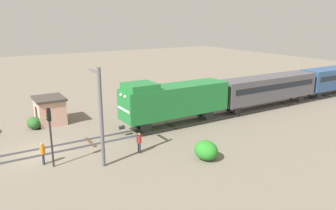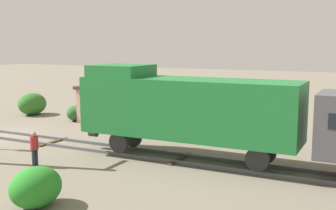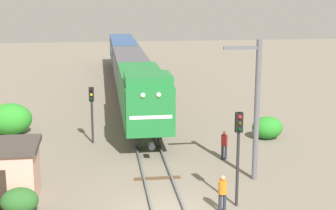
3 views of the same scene
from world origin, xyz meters
name	(u,v)px [view 1 (image 1 of 3)]	position (x,y,z in m)	size (l,w,h in m)	color
ground_plane	(40,153)	(0.00, 0.00, 0.00)	(151.02, 151.02, 0.00)	#756B5B
railway_track	(40,152)	(0.00, 0.00, 0.07)	(2.40, 100.68, 0.16)	#595960
locomotive	(174,99)	(0.00, 12.80, 2.77)	(2.90, 11.60, 4.60)	#1E7233
passenger_car_leading	(268,87)	(0.00, 26.14, 2.52)	(2.84, 14.00, 3.66)	#4C4C51
traffic_signal_near	(50,127)	(3.20, 0.34, 3.05)	(0.32, 0.34, 4.40)	#262628
traffic_signal_mid	(142,97)	(-3.40, 11.11, 2.56)	(0.32, 0.34, 3.66)	#262628
worker_near_track	(43,152)	(2.40, -0.18, 1.00)	(0.38, 0.38, 1.70)	#262B38
worker_by_signal	(139,141)	(4.20, 6.83, 1.00)	(0.38, 0.38, 1.70)	#262B38
catenary_mast	(101,115)	(4.93, 3.50, 3.88)	(1.94, 0.28, 7.28)	#595960
relay_hut	(50,110)	(-7.50, 2.56, 1.39)	(3.50, 2.90, 2.74)	#D19E8C
bush_mid	(206,150)	(8.03, 10.59, 0.74)	(2.04, 1.67, 1.48)	#278026
bush_far	(142,97)	(-8.97, 13.92, 1.07)	(2.93, 2.40, 2.13)	#298726
bush_back	(34,123)	(-6.49, 0.77, 0.60)	(1.64, 1.34, 1.20)	#295D26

